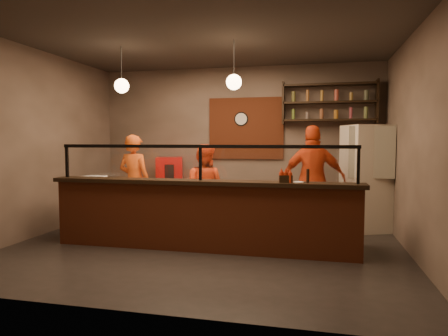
% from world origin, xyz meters
% --- Properties ---
extents(floor, '(6.00, 6.00, 0.00)m').
position_xyz_m(floor, '(0.00, 0.00, 0.00)').
color(floor, black).
rests_on(floor, ground).
extents(ceiling, '(6.00, 6.00, 0.00)m').
position_xyz_m(ceiling, '(0.00, 0.00, 3.20)').
color(ceiling, '#38312B').
rests_on(ceiling, wall_back).
extents(wall_back, '(6.00, 0.00, 6.00)m').
position_xyz_m(wall_back, '(0.00, 2.50, 1.60)').
color(wall_back, '#786358').
rests_on(wall_back, floor).
extents(wall_left, '(0.00, 5.00, 5.00)m').
position_xyz_m(wall_left, '(-3.00, 0.00, 1.60)').
color(wall_left, '#786358').
rests_on(wall_left, floor).
extents(wall_right, '(0.00, 5.00, 5.00)m').
position_xyz_m(wall_right, '(3.00, 0.00, 1.60)').
color(wall_right, '#786358').
rests_on(wall_right, floor).
extents(wall_front, '(6.00, 0.00, 6.00)m').
position_xyz_m(wall_front, '(0.00, -2.50, 1.60)').
color(wall_front, '#786358').
rests_on(wall_front, floor).
extents(brick_patch, '(1.60, 0.04, 1.30)m').
position_xyz_m(brick_patch, '(0.20, 2.47, 1.90)').
color(brick_patch, brown).
rests_on(brick_patch, wall_back).
extents(service_counter, '(4.60, 0.25, 1.00)m').
position_xyz_m(service_counter, '(0.00, -0.30, 0.50)').
color(service_counter, brown).
rests_on(service_counter, floor).
extents(counter_ledge, '(4.70, 0.37, 0.06)m').
position_xyz_m(counter_ledge, '(0.00, -0.30, 1.03)').
color(counter_ledge, black).
rests_on(counter_ledge, service_counter).
extents(worktop_cabinet, '(4.60, 0.75, 0.85)m').
position_xyz_m(worktop_cabinet, '(0.00, 0.20, 0.42)').
color(worktop_cabinet, gray).
rests_on(worktop_cabinet, floor).
extents(worktop, '(4.60, 0.75, 0.05)m').
position_xyz_m(worktop, '(0.00, 0.20, 0.88)').
color(worktop, silver).
rests_on(worktop, worktop_cabinet).
extents(sneeze_guard, '(4.50, 0.05, 0.52)m').
position_xyz_m(sneeze_guard, '(0.00, -0.30, 1.37)').
color(sneeze_guard, white).
rests_on(sneeze_guard, counter_ledge).
extents(wall_shelving, '(1.84, 0.28, 0.85)m').
position_xyz_m(wall_shelving, '(1.90, 2.32, 2.40)').
color(wall_shelving, black).
rests_on(wall_shelving, wall_back).
extents(wall_clock, '(0.30, 0.04, 0.30)m').
position_xyz_m(wall_clock, '(0.10, 2.46, 2.10)').
color(wall_clock, black).
rests_on(wall_clock, wall_back).
extents(pendant_left, '(0.24, 0.24, 0.77)m').
position_xyz_m(pendant_left, '(-1.50, 0.20, 2.55)').
color(pendant_left, black).
rests_on(pendant_left, ceiling).
extents(pendant_right, '(0.24, 0.24, 0.77)m').
position_xyz_m(pendant_right, '(0.40, 0.20, 2.55)').
color(pendant_right, black).
rests_on(pendant_right, ceiling).
extents(cook_left, '(0.70, 0.51, 1.75)m').
position_xyz_m(cook_left, '(-1.62, 0.86, 0.88)').
color(cook_left, '#D74E14').
rests_on(cook_left, floor).
extents(cook_mid, '(0.85, 0.71, 1.58)m').
position_xyz_m(cook_mid, '(-0.26, 0.79, 0.79)').
color(cook_mid, red).
rests_on(cook_mid, floor).
extents(cook_right, '(1.18, 0.61, 1.92)m').
position_xyz_m(cook_right, '(1.62, 1.24, 0.96)').
color(cook_right, red).
rests_on(cook_right, floor).
extents(fridge, '(1.02, 0.99, 1.92)m').
position_xyz_m(fridge, '(2.60, 1.72, 0.96)').
color(fridge, beige).
rests_on(fridge, floor).
extents(red_cooler, '(0.68, 0.65, 1.29)m').
position_xyz_m(red_cooler, '(-1.41, 2.15, 0.64)').
color(red_cooler, '#B80D0C').
rests_on(red_cooler, floor).
extents(pizza_dough, '(0.57, 0.57, 0.01)m').
position_xyz_m(pizza_dough, '(0.05, 0.24, 0.91)').
color(pizza_dough, beige).
rests_on(pizza_dough, worktop).
extents(prep_tub_a, '(0.29, 0.24, 0.14)m').
position_xyz_m(prep_tub_a, '(-2.12, 0.08, 0.97)').
color(prep_tub_a, silver).
rests_on(prep_tub_a, worktop).
extents(prep_tub_b, '(0.29, 0.24, 0.13)m').
position_xyz_m(prep_tub_b, '(-2.13, 0.27, 0.97)').
color(prep_tub_b, silver).
rests_on(prep_tub_b, worktop).
extents(prep_tub_c, '(0.31, 0.25, 0.15)m').
position_xyz_m(prep_tub_c, '(-1.96, 0.11, 0.98)').
color(prep_tub_c, white).
rests_on(prep_tub_c, worktop).
extents(rolling_pin, '(0.40, 0.19, 0.07)m').
position_xyz_m(rolling_pin, '(-1.18, 0.13, 0.93)').
color(rolling_pin, yellow).
rests_on(rolling_pin, worktop).
extents(condiment_caddy, '(0.20, 0.16, 0.10)m').
position_xyz_m(condiment_caddy, '(1.25, -0.32, 1.11)').
color(condiment_caddy, black).
rests_on(condiment_caddy, counter_ledge).
extents(pepper_mill, '(0.05, 0.05, 0.19)m').
position_xyz_m(pepper_mill, '(1.55, -0.30, 1.16)').
color(pepper_mill, black).
rests_on(pepper_mill, counter_ledge).
extents(small_plate, '(0.21, 0.21, 0.01)m').
position_xyz_m(small_plate, '(1.41, -0.31, 1.07)').
color(small_plate, silver).
rests_on(small_plate, counter_ledge).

